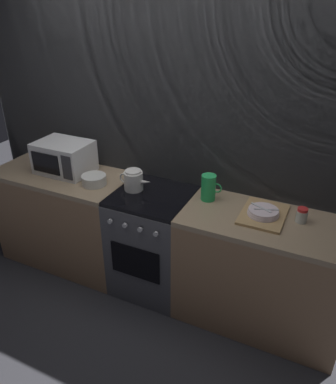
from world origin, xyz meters
The scene contains 11 objects.
ground_plane centered at (0.00, 0.00, 0.00)m, with size 8.00×8.00×0.00m, color #2D2D33.
back_wall centered at (0.00, 0.32, 1.20)m, with size 3.60×0.05×2.40m.
counter_left centered at (-0.90, 0.00, 0.45)m, with size 1.20×0.60×0.90m.
stove_unit centered at (0.00, 0.00, 0.45)m, with size 0.60×0.63×0.90m.
counter_right centered at (0.90, 0.00, 0.45)m, with size 1.20×0.60×0.90m.
microwave centered at (-0.88, 0.05, 1.04)m, with size 0.46×0.35×0.27m.
kettle centered at (-0.17, 0.01, 0.98)m, with size 0.28×0.15×0.17m.
mixing_bowl centered at (-0.51, -0.05, 0.94)m, with size 0.20×0.20×0.08m, color silver.
pitcher centered at (0.42, 0.11, 1.00)m, with size 0.16×0.11×0.20m.
dish_pile centered at (0.85, 0.05, 0.92)m, with size 0.30×0.40×0.07m.
spice_jar centered at (1.10, 0.09, 0.95)m, with size 0.08×0.08×0.10m.
Camera 1 is at (1.22, -2.28, 2.29)m, focal length 35.23 mm.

